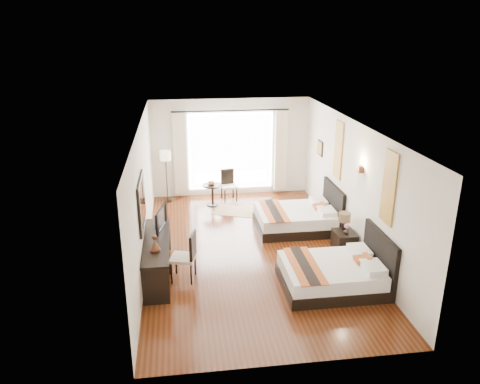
{
  "coord_description": "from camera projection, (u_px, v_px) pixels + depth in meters",
  "views": [
    {
      "loc": [
        -1.48,
        -9.22,
        4.68
      ],
      "look_at": [
        -0.18,
        0.37,
        1.25
      ],
      "focal_mm": 35.0,
      "sensor_mm": 36.0,
      "label": 1
    }
  ],
  "objects": [
    {
      "name": "console_desk",
      "position": [
        158.0,
        257.0,
        9.22
      ],
      "size": [
        0.5,
        2.2,
        0.76
      ],
      "primitive_type": "cube",
      "color": "black",
      "rests_on": "floor"
    },
    {
      "name": "fruit_bowl",
      "position": [
        211.0,
        184.0,
        12.74
      ],
      "size": [
        0.27,
        0.27,
        0.05
      ],
      "primitive_type": "imported",
      "rotation": [
        0.0,
        0.0,
        -0.43
      ],
      "color": "#482D19",
      "rests_on": "side_table"
    },
    {
      "name": "mirror_frame",
      "position": [
        142.0,
        202.0,
        8.8
      ],
      "size": [
        0.04,
        1.25,
        0.95
      ],
      "primitive_type": "cube",
      "color": "black",
      "rests_on": "wall_desk"
    },
    {
      "name": "window_chair",
      "position": [
        229.0,
        191.0,
        13.29
      ],
      "size": [
        0.47,
        0.47,
        0.87
      ],
      "rotation": [
        0.0,
        0.0,
        -1.4
      ],
      "color": "beige",
      "rests_on": "floor"
    },
    {
      "name": "wall_headboard",
      "position": [
        353.0,
        186.0,
        10.18
      ],
      "size": [
        0.01,
        7.5,
        2.8
      ],
      "primitive_type": "cube",
      "color": "silver",
      "rests_on": "floor"
    },
    {
      "name": "ceiling",
      "position": [
        252.0,
        126.0,
        9.43
      ],
      "size": [
        4.5,
        7.5,
        0.02
      ],
      "primitive_type": "cube",
      "color": "white",
      "rests_on": "wall_headboard"
    },
    {
      "name": "bed_near",
      "position": [
        335.0,
        273.0,
        8.83
      ],
      "size": [
        1.9,
        1.48,
        1.06
      ],
      "color": "black",
      "rests_on": "floor"
    },
    {
      "name": "table_lamp",
      "position": [
        344.0,
        218.0,
        10.05
      ],
      "size": [
        0.26,
        0.26,
        0.41
      ],
      "color": "black",
      "rests_on": "nightstand"
    },
    {
      "name": "wall_desk",
      "position": [
        143.0,
        195.0,
        9.61
      ],
      "size": [
        0.01,
        7.5,
        2.8
      ],
      "primitive_type": "cube",
      "color": "silver",
      "rests_on": "floor"
    },
    {
      "name": "sheer_curtain",
      "position": [
        231.0,
        152.0,
        13.36
      ],
      "size": [
        2.3,
        0.02,
        2.1
      ],
      "primitive_type": "cube",
      "color": "white",
      "rests_on": "wall_window"
    },
    {
      "name": "vase",
      "position": [
        346.0,
        232.0,
        9.91
      ],
      "size": [
        0.17,
        0.17,
        0.13
      ],
      "primitive_type": "imported",
      "rotation": [
        0.0,
        0.0,
        -0.43
      ],
      "color": "black",
      "rests_on": "nightstand"
    },
    {
      "name": "floor",
      "position": [
        250.0,
        250.0,
        10.36
      ],
      "size": [
        4.5,
        7.5,
        0.01
      ],
      "primitive_type": "cube",
      "color": "#3B180A",
      "rests_on": "ground"
    },
    {
      "name": "bronze_figurine",
      "position": [
        155.0,
        244.0,
        8.6
      ],
      "size": [
        0.22,
        0.22,
        0.29
      ],
      "primitive_type": null,
      "rotation": [
        0.0,
        0.0,
        -0.16
      ],
      "color": "#49291A",
      "rests_on": "console_desk"
    },
    {
      "name": "drape_right",
      "position": [
        281.0,
        151.0,
        13.51
      ],
      "size": [
        0.35,
        0.14,
        2.35
      ],
      "primitive_type": "cube",
      "color": "beige",
      "rests_on": "floor"
    },
    {
      "name": "television",
      "position": [
        158.0,
        218.0,
        9.54
      ],
      "size": [
        0.28,
        0.79,
        0.45
      ],
      "primitive_type": "imported",
      "rotation": [
        0.0,
        0.0,
        1.34
      ],
      "color": "black",
      "rests_on": "console_desk"
    },
    {
      "name": "desk_chair",
      "position": [
        184.0,
        265.0,
        9.09
      ],
      "size": [
        0.55,
        0.55,
        0.98
      ],
      "rotation": [
        0.0,
        0.0,
        2.9
      ],
      "color": "beige",
      "rests_on": "floor"
    },
    {
      "name": "bed_far",
      "position": [
        298.0,
        218.0,
        11.39
      ],
      "size": [
        1.92,
        1.5,
        1.08
      ],
      "color": "black",
      "rests_on": "floor"
    },
    {
      "name": "wall_entry",
      "position": [
        294.0,
        280.0,
        6.4
      ],
      "size": [
        4.5,
        0.01,
        2.8
      ],
      "primitive_type": "cube",
      "color": "silver",
      "rests_on": "floor"
    },
    {
      "name": "wall_window",
      "position": [
        231.0,
        148.0,
        13.39
      ],
      "size": [
        4.5,
        0.01,
        2.8
      ],
      "primitive_type": "cube",
      "color": "silver",
      "rests_on": "floor"
    },
    {
      "name": "jute_rug",
      "position": [
        235.0,
        211.0,
        12.54
      ],
      "size": [
        1.3,
        1.09,
        0.01
      ],
      "primitive_type": "cube",
      "rotation": [
        0.0,
        0.0,
        -0.36
      ],
      "color": "#A08560",
      "rests_on": "floor"
    },
    {
      "name": "drape_left",
      "position": [
        180.0,
        155.0,
        13.14
      ],
      "size": [
        0.35,
        0.14,
        2.35
      ],
      "primitive_type": "cube",
      "color": "beige",
      "rests_on": "floor"
    },
    {
      "name": "art_panel_far",
      "position": [
        338.0,
        150.0,
        10.94
      ],
      "size": [
        0.03,
        0.5,
        1.35
      ],
      "primitive_type": "cube",
      "color": "#8E4114",
      "rests_on": "wall_headboard"
    },
    {
      "name": "side_table",
      "position": [
        213.0,
        195.0,
        12.86
      ],
      "size": [
        0.52,
        0.52,
        0.6
      ],
      "primitive_type": "cylinder",
      "color": "black",
      "rests_on": "floor"
    },
    {
      "name": "mirror_glass",
      "position": [
        143.0,
        202.0,
        8.8
      ],
      "size": [
        0.01,
        1.12,
        0.82
      ],
      "primitive_type": "cube",
      "color": "white",
      "rests_on": "mirror_frame"
    },
    {
      "name": "art_panel_near",
      "position": [
        389.0,
        188.0,
        8.38
      ],
      "size": [
        0.03,
        0.5,
        1.35
      ],
      "primitive_type": "cube",
      "color": "#8E4114",
      "rests_on": "wall_headboard"
    },
    {
      "name": "wall_sconce",
      "position": [
        360.0,
        169.0,
        9.58
      ],
      "size": [
        0.1,
        0.14,
        0.14
      ],
      "primitive_type": "cube",
      "color": "#49291A",
      "rests_on": "wall_headboard"
    },
    {
      "name": "window_glass",
      "position": [
        231.0,
        151.0,
        13.41
      ],
      "size": [
        2.4,
        0.02,
        2.2
      ],
      "primitive_type": "cube",
      "color": "white",
      "rests_on": "wall_window"
    },
    {
      "name": "floor_lamp",
      "position": [
        166.0,
        159.0,
        12.84
      ],
      "size": [
        0.3,
        0.3,
        1.47
      ],
      "color": "black",
      "rests_on": "floor"
    },
    {
      "name": "nightstand",
      "position": [
        344.0,
        243.0,
        10.11
      ],
      "size": [
        0.43,
        0.54,
        0.52
      ],
      "primitive_type": "cube",
      "color": "black",
      "rests_on": "floor"
    }
  ]
}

